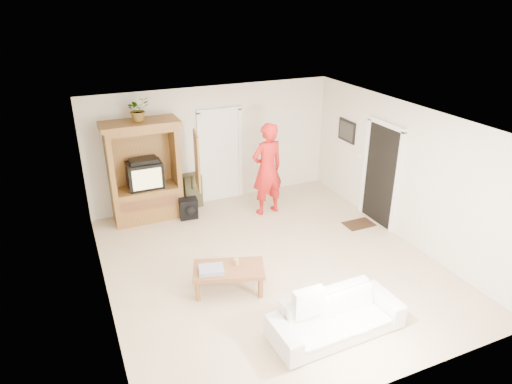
# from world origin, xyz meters

# --- Properties ---
(floor) EXTENTS (6.00, 6.00, 0.00)m
(floor) POSITION_xyz_m (0.00, 0.00, 0.00)
(floor) COLOR tan
(floor) RESTS_ON ground
(ceiling) EXTENTS (6.00, 6.00, 0.00)m
(ceiling) POSITION_xyz_m (0.00, 0.00, 2.60)
(ceiling) COLOR white
(ceiling) RESTS_ON floor
(wall_back) EXTENTS (5.50, 0.00, 5.50)m
(wall_back) POSITION_xyz_m (0.00, 3.00, 1.30)
(wall_back) COLOR silver
(wall_back) RESTS_ON floor
(wall_front) EXTENTS (5.50, 0.00, 5.50)m
(wall_front) POSITION_xyz_m (0.00, -3.00, 1.30)
(wall_front) COLOR silver
(wall_front) RESTS_ON floor
(wall_left) EXTENTS (0.00, 6.00, 6.00)m
(wall_left) POSITION_xyz_m (-2.75, 0.00, 1.30)
(wall_left) COLOR silver
(wall_left) RESTS_ON floor
(wall_right) EXTENTS (0.00, 6.00, 6.00)m
(wall_right) POSITION_xyz_m (2.75, 0.00, 1.30)
(wall_right) COLOR silver
(wall_right) RESTS_ON floor
(armoire) EXTENTS (1.82, 1.14, 2.10)m
(armoire) POSITION_xyz_m (-1.58, 2.66, 0.91)
(armoire) COLOR olive
(armoire) RESTS_ON floor
(door_back) EXTENTS (0.85, 0.05, 2.04)m
(door_back) POSITION_xyz_m (0.15, 2.97, 1.02)
(door_back) COLOR white
(door_back) RESTS_ON floor
(doorway_right) EXTENTS (0.05, 0.90, 2.04)m
(doorway_right) POSITION_xyz_m (2.73, 0.60, 1.02)
(doorway_right) COLOR black
(doorway_right) RESTS_ON floor
(framed_picture) EXTENTS (0.03, 0.60, 0.48)m
(framed_picture) POSITION_xyz_m (2.73, 1.90, 1.60)
(framed_picture) COLOR black
(framed_picture) RESTS_ON wall_right
(doormat) EXTENTS (0.60, 0.40, 0.02)m
(doormat) POSITION_xyz_m (2.30, 0.60, 0.01)
(doormat) COLOR #382316
(doormat) RESTS_ON floor
(plant) EXTENTS (0.54, 0.50, 0.48)m
(plant) POSITION_xyz_m (-1.60, 2.63, 2.34)
(plant) COLOR #4C7238
(plant) RESTS_ON armoire
(man) EXTENTS (0.79, 0.58, 2.00)m
(man) POSITION_xyz_m (0.80, 1.89, 1.00)
(man) COLOR red
(man) RESTS_ON floor
(sofa) EXTENTS (1.92, 0.81, 0.55)m
(sofa) POSITION_xyz_m (0.08, -1.96, 0.28)
(sofa) COLOR silver
(sofa) RESTS_ON floor
(coffee_table) EXTENTS (1.25, 0.94, 0.42)m
(coffee_table) POSITION_xyz_m (-0.94, -0.42, 0.36)
(coffee_table) COLOR brown
(coffee_table) RESTS_ON floor
(towel) EXTENTS (0.44, 0.36, 0.08)m
(towel) POSITION_xyz_m (-1.23, -0.42, 0.46)
(towel) COLOR #D04572
(towel) RESTS_ON coffee_table
(candle) EXTENTS (0.08, 0.08, 0.10)m
(candle) POSITION_xyz_m (-0.79, -0.37, 0.47)
(candle) COLOR tan
(candle) RESTS_ON coffee_table
(backpack_black) EXTENTS (0.39, 0.25, 0.46)m
(backpack_black) POSITION_xyz_m (-0.84, 2.26, 0.23)
(backpack_black) COLOR black
(backpack_black) RESTS_ON floor
(backpack_olive) EXTENTS (0.41, 0.32, 0.75)m
(backpack_olive) POSITION_xyz_m (-0.58, 2.85, 0.37)
(backpack_olive) COLOR #47442B
(backpack_olive) RESTS_ON floor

